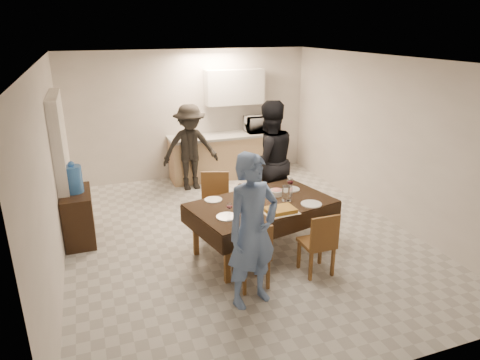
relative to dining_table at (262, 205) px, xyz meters
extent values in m
cube|color=beige|center=(-0.12, 0.54, -0.71)|extent=(5.00, 6.00, 0.02)
cube|color=white|center=(-0.12, 0.54, 1.89)|extent=(5.00, 6.00, 0.02)
cube|color=silver|center=(-0.12, 3.54, 0.59)|extent=(5.00, 0.02, 2.60)
cube|color=silver|center=(-0.12, -2.46, 0.59)|extent=(5.00, 0.02, 2.60)
cube|color=silver|center=(-2.62, 0.54, 0.59)|extent=(0.02, 6.00, 2.60)
cube|color=silver|center=(2.38, 0.54, 0.59)|extent=(0.02, 6.00, 2.60)
cube|color=silver|center=(-2.54, 1.74, 0.34)|extent=(0.15, 1.40, 2.10)
cube|color=tan|center=(0.48, 3.22, -0.28)|extent=(2.20, 0.60, 0.86)
cube|color=#9D9E99|center=(0.48, 3.22, 0.17)|extent=(2.24, 0.64, 0.05)
cube|color=silver|center=(0.78, 3.36, 1.14)|extent=(1.20, 0.34, 0.70)
cube|color=black|center=(0.00, 0.00, 0.01)|extent=(2.11, 1.52, 0.04)
cube|color=brown|center=(0.00, 0.00, -0.36)|extent=(0.07, 0.07, 0.71)
cube|color=brown|center=(-0.45, -0.75, -0.30)|extent=(0.42, 0.42, 0.05)
cube|color=brown|center=(-0.45, -0.93, -0.07)|extent=(0.39, 0.07, 0.42)
cube|color=brown|center=(0.45, -0.75, -0.29)|extent=(0.39, 0.39, 0.05)
cube|color=brown|center=(0.45, -0.93, -0.06)|extent=(0.39, 0.04, 0.42)
cube|color=brown|center=(-0.45, 0.75, -0.26)|extent=(0.54, 0.54, 0.05)
cube|color=brown|center=(-0.45, 0.56, 0.00)|extent=(0.41, 0.18, 0.46)
cube|color=brown|center=(0.45, 0.75, -0.25)|extent=(0.54, 0.54, 0.05)
cube|color=brown|center=(0.45, 0.56, 0.00)|extent=(0.42, 0.17, 0.46)
cube|color=black|center=(-2.40, 1.22, -0.33)|extent=(0.42, 0.83, 0.77)
cylinder|color=#3A7BD5|center=(-2.40, 1.22, 0.25)|extent=(0.26, 0.26, 0.39)
cylinder|color=white|center=(0.35, -0.05, 0.14)|extent=(0.14, 0.14, 0.21)
cube|color=#BE8E37|center=(0.10, -0.38, 0.06)|extent=(0.46, 0.36, 0.06)
cylinder|color=white|center=(0.30, 0.18, 0.07)|extent=(0.19, 0.19, 0.07)
cylinder|color=white|center=(-0.05, 0.28, 0.05)|extent=(0.20, 0.20, 0.04)
cylinder|color=white|center=(-0.60, -0.30, 0.04)|extent=(0.27, 0.27, 0.02)
cylinder|color=white|center=(0.60, -0.30, 0.04)|extent=(0.28, 0.28, 0.02)
cylinder|color=white|center=(-0.60, 0.30, 0.04)|extent=(0.24, 0.24, 0.01)
cylinder|color=white|center=(0.60, 0.30, 0.04)|extent=(0.25, 0.25, 0.01)
imported|color=silver|center=(1.30, 3.22, 0.37)|extent=(0.60, 0.41, 0.33)
imported|color=#607FB6|center=(-0.55, -1.05, 0.18)|extent=(0.74, 0.58, 1.79)
imported|color=black|center=(0.55, 1.05, 0.26)|extent=(0.99, 0.79, 1.95)
imported|color=black|center=(-0.32, 2.77, 0.12)|extent=(1.07, 0.62, 1.66)
camera|label=1|loc=(-2.12, -4.97, 2.31)|focal=32.00mm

